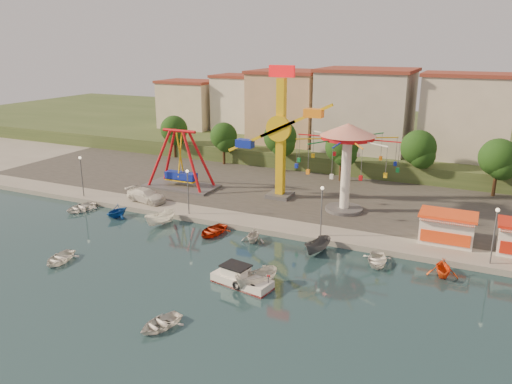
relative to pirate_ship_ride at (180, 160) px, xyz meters
The scene contains 36 objects.
ground 26.83m from the pirate_ship_ride, 55.86° to the right, with size 200.00×200.00×0.00m, color #132E35.
quay_deck 42.95m from the pirate_ship_ride, 69.67° to the left, with size 200.00×100.00×0.60m, color #9E998E.
asphalt_pad 17.33m from the pirate_ship_ride, 28.57° to the left, with size 90.00×28.00×0.01m, color #4C4944.
hill_terrace 47.56m from the pirate_ship_ride, 71.77° to the left, with size 200.00×60.00×3.00m, color #384C26.
pirate_ship_ride is the anchor object (origin of this frame).
kamikaze_tower 15.07m from the pirate_ship_ride, ahead, with size 9.15×3.10×16.50m.
wave_swinger 23.24m from the pirate_ship_ride, ahead, with size 11.60×11.60×10.40m.
booth_left 35.24m from the pirate_ship_ride, ahead, with size 5.40×3.78×3.08m.
lamp_post_0 12.83m from the pirate_ship_ride, 135.75° to the right, with size 0.14×0.14×5.00m, color #59595E.
lamp_post_1 11.32m from the pirate_ship_ride, 52.43° to the right, with size 0.14×0.14×5.00m, color #59595E.
lamp_post_2 24.56m from the pirate_ship_ride, 21.30° to the right, with size 0.14×0.14×5.00m, color #59595E.
lamp_post_3 39.88m from the pirate_ship_ride, 12.92° to the right, with size 0.14×0.14×5.00m, color #59595E.
tree_0 18.77m from the pirate_ship_ride, 126.50° to the left, with size 4.60×4.60×7.19m.
tree_1 14.40m from the pirate_ship_ride, 94.57° to the left, with size 4.35×4.35×6.80m.
tree_2 16.55m from the pirate_ship_ride, 57.50° to the left, with size 5.02×5.02×7.85m.
tree_3 22.62m from the pirate_ship_ride, 33.44° to the left, with size 4.68×4.68×7.32m.
tree_4 32.76m from the pirate_ship_ride, 28.16° to the left, with size 4.86×4.86×7.60m.
tree_5 41.19m from the pirate_ship_ride, 19.32° to the left, with size 4.83×4.83×7.54m.
building_0 30.77m from the pirate_ship_ride, 127.47° to the left, with size 9.26×9.53×11.87m, color beige.
building_1 30.32m from the pirate_ship_ride, 102.39° to the left, with size 12.33×9.01×8.63m, color silver.
building_2 31.07m from the pirate_ship_ride, 77.49° to the left, with size 11.95×9.28×11.23m, color tan.
building_3 33.94m from the pirate_ship_ride, 52.74° to the left, with size 12.59×10.50×9.20m, color beige.
building_4 45.60m from the pirate_ship_ride, 41.76° to the left, with size 10.75×9.23×9.24m, color beige.
cabin_motorboat 29.25m from the pirate_ship_ride, 46.94° to the right, with size 5.58×2.93×1.87m.
rowboat_a 24.71m from the pirate_ship_ride, 84.54° to the right, with size 2.64×3.69×0.76m, color white.
rowboat_b 34.56m from the pirate_ship_ride, 59.37° to the right, with size 2.50×3.51×0.73m, color white.
skiff 30.10m from the pirate_ship_ride, 44.78° to the right, with size 1.57×4.16×1.61m, color silver.
van 7.86m from the pirate_ship_ride, 93.75° to the right, with size 2.23×5.49×1.59m, color white.
moored_boat_0 14.40m from the pirate_ship_ride, 118.98° to the right, with size 2.88×4.04×0.84m, color white.
moored_boat_1 12.68m from the pirate_ship_ride, 94.95° to the right, with size 2.62×3.04×1.60m, color #1247A0.
moored_boat_2 13.63m from the pirate_ship_ride, 67.09° to the right, with size 1.54×4.08×1.58m, color white.
moored_boat_3 17.39m from the pirate_ship_ride, 45.66° to the right, with size 2.91×4.07×0.84m, color red.
moored_boat_4 20.93m from the pirate_ship_ride, 36.00° to the right, with size 2.43×2.82×1.48m, color silver.
moored_boat_5 26.79m from the pirate_ship_ride, 27.15° to the right, with size 1.44×3.83×1.48m, color #515156.
moored_boat_6 32.02m from the pirate_ship_ride, 22.41° to the right, with size 2.65×3.71×0.77m, color white.
moored_boat_7 37.32m from the pirate_ship_ride, 19.03° to the right, with size 2.67×3.09×1.63m, color #FF5416.
Camera 1 is at (22.32, -33.33, 19.87)m, focal length 35.00 mm.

